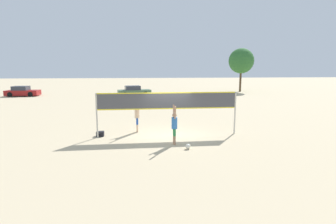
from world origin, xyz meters
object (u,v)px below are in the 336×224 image
object	(u,v)px
volleyball_net	(168,103)
player_spiker	(174,124)
gear_bag	(100,134)
parked_car_near	(134,91)
parked_car_mid	(22,92)
player_blocker	(137,114)
volleyball	(188,146)
tree_left_cluster	(241,61)

from	to	relation	value
volleyball_net	player_spiker	world-z (taller)	volleyball_net
gear_bag	parked_car_near	distance (m)	22.18
gear_bag	parked_car_mid	bearing A→B (deg)	119.82
player_blocker	volleyball	world-z (taller)	player_blocker
gear_bag	parked_car_near	world-z (taller)	parked_car_near
player_spiker	volleyball	world-z (taller)	player_spiker
player_blocker	parked_car_near	xyz separation A→B (m)	(-0.38, 21.35, -0.45)
player_blocker	parked_car_near	world-z (taller)	player_blocker
player_blocker	gear_bag	distance (m)	2.39
volleyball_net	gear_bag	xyz separation A→B (m)	(-3.76, 0.28, -1.69)
player_blocker	volleyball_net	bearing A→B (deg)	58.55
gear_bag	tree_left_cluster	xyz separation A→B (m)	(19.22, 27.52, 4.90)
volleyball	gear_bag	world-z (taller)	gear_bag
player_blocker	parked_car_mid	xyz separation A→B (m)	(-15.73, 23.09, -0.47)
parked_car_near	volleyball_net	bearing A→B (deg)	-94.08
parked_car_mid	tree_left_cluster	xyz separation A→B (m)	(32.89, 3.67, 4.41)
player_blocker	tree_left_cluster	xyz separation A→B (m)	(17.16, 26.76, 3.93)
parked_car_near	tree_left_cluster	distance (m)	18.88
player_blocker	tree_left_cluster	bearing A→B (deg)	147.33
volleyball_net	tree_left_cluster	bearing A→B (deg)	60.93
volleyball_net	gear_bag	distance (m)	4.14
tree_left_cluster	player_blocker	bearing A→B (deg)	-122.67
player_spiker	volleyball_net	bearing A→B (deg)	3.36
tree_left_cluster	parked_car_near	bearing A→B (deg)	-162.87
volleyball_net	parked_car_near	size ratio (longest dim) A/B	1.66
volleyball	tree_left_cluster	world-z (taller)	tree_left_cluster
parked_car_near	parked_car_mid	world-z (taller)	parked_car_near
player_spiker	gear_bag	xyz separation A→B (m)	(-3.87, 2.06, -0.88)
parked_car_near	tree_left_cluster	xyz separation A→B (m)	(17.55, 5.41, 4.39)
parked_car_mid	player_blocker	bearing A→B (deg)	-55.38
parked_car_near	parked_car_mid	bearing A→B (deg)	164.13
volleyball_net	tree_left_cluster	world-z (taller)	tree_left_cluster
volleyball	parked_car_near	distance (m)	25.18
volleyball_net	volleyball	distance (m)	3.19
player_spiker	parked_car_near	bearing A→B (deg)	5.19
gear_bag	parked_car_near	size ratio (longest dim) A/B	0.09
parked_car_near	volleyball	bearing A→B (deg)	-93.21
volleyball_net	gear_bag	size ratio (longest dim) A/B	19.39
volleyball	gear_bag	size ratio (longest dim) A/B	0.59
volleyball_net	player_blocker	world-z (taller)	volleyball_net
parked_car_near	tree_left_cluster	size ratio (longest dim) A/B	0.66
player_spiker	tree_left_cluster	bearing A→B (deg)	-27.43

